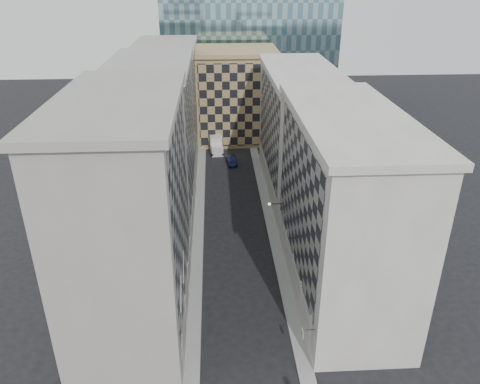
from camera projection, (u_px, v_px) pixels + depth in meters
name	position (u px, v px, depth m)	size (l,w,h in m)	color
sidewalk_west	(199.00, 224.00, 67.67)	(1.50, 100.00, 0.15)	gray
sidewalk_east	(271.00, 222.00, 68.20)	(1.50, 100.00, 0.15)	gray
bldg_left_a	(131.00, 218.00, 45.19)	(10.80, 22.80, 23.70)	gray
bldg_left_b	(156.00, 145.00, 65.17)	(10.80, 22.80, 22.70)	gray
bldg_left_c	(169.00, 106.00, 85.16)	(10.80, 22.80, 21.70)	gray
bldg_right_a	(341.00, 207.00, 50.54)	(10.80, 26.80, 20.70)	#B4AEA5
bldg_right_b	(299.00, 131.00, 75.01)	(10.80, 28.80, 19.70)	#B4AEA5
tan_block	(236.00, 95.00, 98.01)	(16.80, 14.80, 18.80)	tan
church_tower	(223.00, 0.00, 102.95)	(7.20, 7.20, 51.50)	#2B2621
flagpoles_left	(182.00, 280.00, 42.61)	(0.10, 6.33, 2.33)	gray
bracket_lamp	(271.00, 204.00, 60.09)	(1.98, 0.36, 0.36)	black
box_truck	(216.00, 145.00, 93.89)	(2.83, 5.97, 3.18)	silver
dark_car	(232.00, 160.00, 88.19)	(1.58, 4.54, 1.49)	#11173E
shop_sign	(303.00, 333.00, 42.28)	(1.16, 0.73, 0.81)	black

